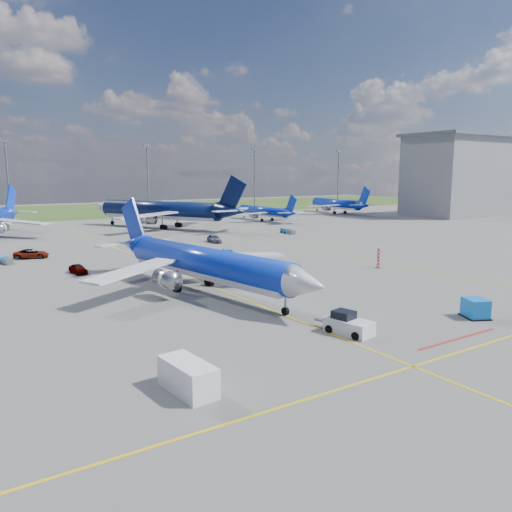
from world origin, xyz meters
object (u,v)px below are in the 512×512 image
service_car_b (31,254)px  baggage_tug_e (288,231)px  baggage_tug_w (229,253)px  service_van (188,377)px  bg_jet_ene (336,213)px  warning_post (379,258)px  service_car_c (214,239)px  main_airliner (206,292)px  service_car_a (78,269)px  bg_jet_n (161,228)px  baggage_tug_c (4,260)px  pushback_tug (348,325)px  bg_jet_ne (263,221)px  uld_container (475,308)px

service_car_b → baggage_tug_e: bearing=-67.6°
baggage_tug_w → service_van: bearing=-107.0°
bg_jet_ene → service_car_b: bearing=29.4°
warning_post → service_car_c: 38.02m
main_airliner → service_car_a: size_ratio=9.86×
main_airliner → service_car_c: 42.79m
bg_jet_n → baggage_tug_c: size_ratio=10.55×
service_car_c → baggage_tug_c: service_car_c is taller
pushback_tug → baggage_tug_c: (-20.71, 53.86, -0.30)m
bg_jet_ne → baggage_tug_c: bg_jet_ne is taller
uld_container → service_car_a: size_ratio=0.59×
baggage_tug_w → service_car_c: bearing=85.5°
bg_jet_n → baggage_tug_c: bg_jet_n is taller
bg_jet_ene → baggage_tug_c: (-109.03, -46.28, 0.47)m
service_car_a → bg_jet_ene: bearing=23.8°
pushback_tug → service_car_c: pushback_tug is taller
warning_post → baggage_tug_c: 56.71m
service_van → service_car_b: 59.56m
bg_jet_ene → baggage_tug_w: 96.67m
warning_post → bg_jet_ene: size_ratio=0.08×
service_car_a → baggage_tug_w: 24.87m
service_car_b → main_airliner: bearing=-143.1°
bg_jet_ne → baggage_tug_c: (-72.58, -37.13, 0.47)m
bg_jet_ne → service_car_c: bg_jet_ne is taller
bg_jet_ne → service_van: bearing=51.5°
pushback_tug → service_car_b: pushback_tug is taller
baggage_tug_w → baggage_tug_c: (-32.45, 12.72, 0.01)m
warning_post → bg_jet_n: (-5.67, 68.69, -1.50)m
warning_post → service_car_a: bearing=152.8°
pushback_tug → baggage_tug_w: size_ratio=1.27×
bg_jet_n → baggage_tug_c: bearing=11.9°
service_van → service_car_a: 42.66m
bg_jet_ene → service_car_a: (-101.39, -60.77, 0.66)m
bg_jet_n → baggage_tug_w: 48.04m
baggage_tug_c → service_car_c: bearing=-10.9°
main_airliner → baggage_tug_e: main_airliner is taller
baggage_tug_w → main_airliner: bearing=-110.0°
service_car_c → baggage_tug_e: 21.71m
warning_post → uld_container: (-11.17, -22.97, -0.58)m
service_car_a → baggage_tug_e: (52.00, 22.05, -0.16)m
service_car_a → bg_jet_ne: bearing=31.4°
uld_container → baggage_tug_c: size_ratio=0.49×
bg_jet_ene → main_airliner: size_ratio=0.93×
warning_post → main_airliner: size_ratio=0.08×
bg_jet_n → bg_jet_ene: size_ratio=1.38×
bg_jet_n → baggage_tug_w: bg_jet_n is taller
bg_jet_ne → main_airliner: 89.95m
service_van → service_car_c: (34.16, 60.42, -0.26)m
uld_container → baggage_tug_c: 66.42m
bg_jet_n → main_airliner: bearing=42.7°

